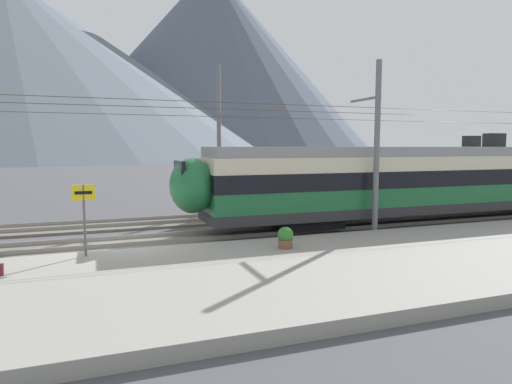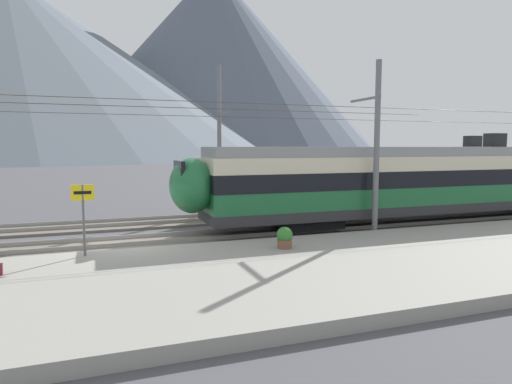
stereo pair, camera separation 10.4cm
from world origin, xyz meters
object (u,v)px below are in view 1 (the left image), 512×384
object	(u,v)px
catenary_mast_mid	(375,145)
platform_sign	(84,204)
catenary_mast_far_side	(220,139)
train_near_platform	(429,180)
potted_plant_platform_edge	(285,237)
train_far_track	(419,173)

from	to	relation	value
catenary_mast_mid	platform_sign	bearing A→B (deg)	-174.82
catenary_mast_mid	catenary_mast_far_side	bearing A→B (deg)	119.51
train_near_platform	platform_sign	xyz separation A→B (m)	(-16.02, -2.80, -0.18)
catenary_mast_mid	potted_plant_platform_edge	xyz separation A→B (m)	(-5.09, -2.22, -3.18)
train_far_track	train_near_platform	bearing A→B (deg)	-125.48
platform_sign	train_near_platform	bearing A→B (deg)	9.90
train_far_track	catenary_mast_mid	size ratio (longest dim) A/B	0.50
catenary_mast_mid	platform_sign	size ratio (longest dim) A/B	21.42
catenary_mast_far_side	potted_plant_platform_edge	distance (m)	10.90
train_far_track	potted_plant_platform_edge	world-z (taller)	train_far_track
train_far_track	platform_sign	xyz separation A→B (m)	(-19.28, -7.37, -0.18)
train_near_platform	platform_sign	bearing A→B (deg)	-170.10
train_far_track	catenary_mast_mid	bearing A→B (deg)	-140.64
catenary_mast_mid	potted_plant_platform_edge	world-z (taller)	catenary_mast_mid
train_near_platform	catenary_mast_mid	size ratio (longest dim) A/B	0.52
train_far_track	catenary_mast_mid	distance (m)	10.11
platform_sign	potted_plant_platform_edge	size ratio (longest dim) A/B	3.08
catenary_mast_far_side	platform_sign	xyz separation A→B (m)	(-7.00, -9.12, -2.26)
platform_sign	potted_plant_platform_edge	world-z (taller)	platform_sign
potted_plant_platform_edge	catenary_mast_far_side	bearing A→B (deg)	87.08
platform_sign	catenary_mast_mid	bearing A→B (deg)	5.18
train_far_track	potted_plant_platform_edge	xyz separation A→B (m)	(-12.80, -8.54, -1.47)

